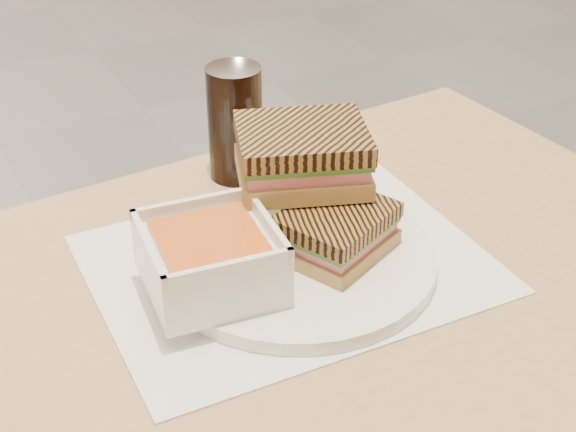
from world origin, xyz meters
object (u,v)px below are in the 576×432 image
panini_lower (336,231)px  cola_glass (235,123)px  plate (297,258)px  soup_bowl (211,261)px

panini_lower → cola_glass: size_ratio=0.97×
panini_lower → cola_glass: cola_glass is taller
plate → soup_bowl: 0.10m
plate → panini_lower: size_ratio=2.11×
plate → panini_lower: panini_lower is taller
plate → soup_bowl: size_ratio=2.13×
cola_glass → plate: bearing=-97.4°
panini_lower → soup_bowl: bearing=177.7°
panini_lower → cola_glass: (-0.01, 0.22, 0.03)m
panini_lower → cola_glass: bearing=92.5°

